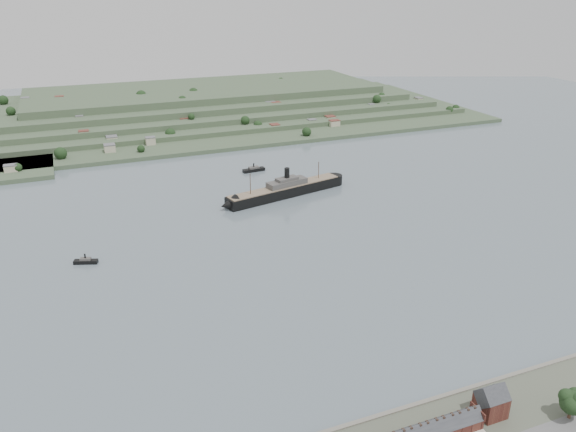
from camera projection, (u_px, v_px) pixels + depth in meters
name	position (u px, v px, depth m)	size (l,w,h in m)	color
ground	(275.00, 255.00, 349.98)	(1400.00, 1400.00, 0.00)	slate
gabled_building	(491.00, 401.00, 216.02)	(10.40, 10.18, 14.09)	#471E19
far_peninsula	(183.00, 109.00, 691.17)	(760.00, 309.00, 30.00)	#384A31
steamship	(282.00, 191.00, 441.68)	(113.01, 37.17, 27.43)	black
tugboat	(86.00, 261.00, 338.43)	(14.58, 8.30, 6.36)	black
ferry_east	(254.00, 169.00, 501.88)	(20.58, 7.44, 7.56)	black
fig_tree	(574.00, 402.00, 213.18)	(11.79, 10.21, 13.16)	#4A3122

